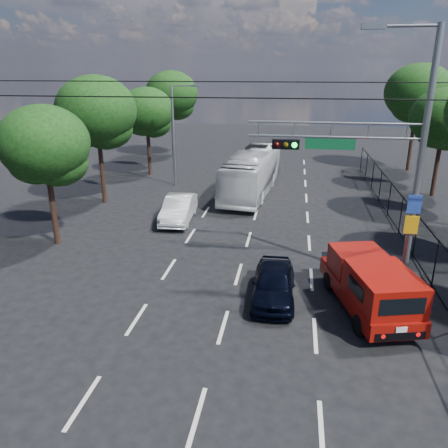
% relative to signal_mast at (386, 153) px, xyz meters
% --- Properties ---
extents(ground, '(120.00, 120.00, 0.00)m').
position_rel_signal_mast_xyz_m(ground, '(-5.28, -7.99, -5.24)').
color(ground, black).
rests_on(ground, ground).
extents(lane_markings, '(6.12, 38.00, 0.01)m').
position_rel_signal_mast_xyz_m(lane_markings, '(-5.28, 6.01, -5.24)').
color(lane_markings, beige).
rests_on(lane_markings, ground).
extents(signal_mast, '(6.43, 0.39, 9.50)m').
position_rel_signal_mast_xyz_m(signal_mast, '(0.00, 0.00, 0.00)').
color(signal_mast, slate).
rests_on(signal_mast, ground).
extents(streetlight_left, '(2.09, 0.22, 7.08)m').
position_rel_signal_mast_xyz_m(streetlight_left, '(-11.62, 14.01, -1.30)').
color(streetlight_left, slate).
rests_on(streetlight_left, ground).
extents(utility_wires, '(22.00, 5.04, 0.74)m').
position_rel_signal_mast_xyz_m(utility_wires, '(-5.28, 0.84, 1.99)').
color(utility_wires, black).
rests_on(utility_wires, ground).
extents(fence_right, '(0.06, 34.03, 2.00)m').
position_rel_signal_mast_xyz_m(fence_right, '(2.32, 4.18, -4.21)').
color(fence_right, black).
rests_on(fence_right, ground).
extents(tree_right_d, '(4.32, 4.32, 7.02)m').
position_rel_signal_mast_xyz_m(tree_right_d, '(6.13, 14.03, -0.39)').
color(tree_right_d, black).
rests_on(tree_right_d, ground).
extents(tree_right_e, '(5.28, 5.28, 8.58)m').
position_rel_signal_mast_xyz_m(tree_right_e, '(6.33, 22.03, 0.69)').
color(tree_right_e, black).
rests_on(tree_right_e, ground).
extents(tree_left_b, '(4.08, 4.08, 6.63)m').
position_rel_signal_mast_xyz_m(tree_left_b, '(-14.47, 2.03, -0.66)').
color(tree_left_b, black).
rests_on(tree_left_b, ground).
extents(tree_left_c, '(4.80, 4.80, 7.80)m').
position_rel_signal_mast_xyz_m(tree_left_c, '(-15.07, 9.03, 0.15)').
color(tree_left_c, black).
rests_on(tree_left_c, ground).
extents(tree_left_d, '(4.20, 4.20, 6.83)m').
position_rel_signal_mast_xyz_m(tree_left_d, '(-14.67, 17.03, -0.52)').
color(tree_left_d, black).
rests_on(tree_left_d, ground).
extents(tree_left_e, '(4.92, 4.92, 7.99)m').
position_rel_signal_mast_xyz_m(tree_left_e, '(-14.87, 25.03, 0.29)').
color(tree_left_e, black).
rests_on(tree_left_e, ground).
extents(red_pickup, '(3.07, 5.46, 1.93)m').
position_rel_signal_mast_xyz_m(red_pickup, '(-0.43, -2.11, -4.21)').
color(red_pickup, black).
rests_on(red_pickup, ground).
extents(navy_hatchback, '(1.59, 3.84, 1.30)m').
position_rel_signal_mast_xyz_m(navy_hatchback, '(-3.75, -1.84, -4.59)').
color(navy_hatchback, black).
rests_on(navy_hatchback, ground).
extents(white_bus, '(3.36, 10.58, 2.90)m').
position_rel_signal_mast_xyz_m(white_bus, '(-5.98, 12.75, -3.79)').
color(white_bus, silver).
rests_on(white_bus, ground).
extents(white_van, '(1.74, 4.33, 1.40)m').
position_rel_signal_mast_xyz_m(white_van, '(-9.47, 6.27, -4.54)').
color(white_van, silver).
rests_on(white_van, ground).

